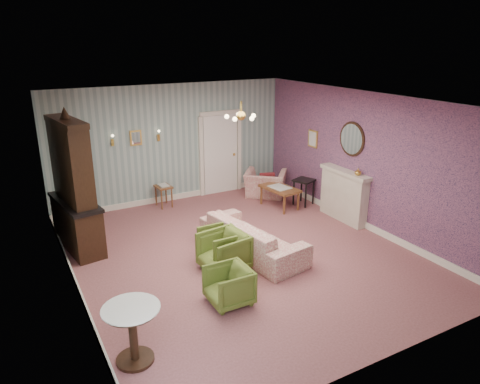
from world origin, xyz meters
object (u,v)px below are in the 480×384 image
fireplace (344,195)px  side_table_black (303,192)px  coffee_table (279,197)px  pedestal_table (133,334)px  olive_chair_b (224,250)px  wingback_chair (265,180)px  dresser (72,182)px  sofa_chintz (252,231)px  olive_chair_a (229,284)px  olive_chair_c (223,244)px

fireplace → side_table_black: fireplace is taller
coffee_table → pedestal_table: (-4.69, -3.72, 0.14)m
olive_chair_b → fireplace: bearing=95.0°
wingback_chair → side_table_black: (0.48, -1.00, -0.12)m
dresser → coffee_table: bearing=-8.5°
dresser → wingback_chair: bearing=1.7°
wingback_chair → dresser: dresser is taller
sofa_chintz → coffee_table: size_ratio=2.32×
coffee_table → side_table_black: size_ratio=1.53×
olive_chair_a → sofa_chintz: (1.20, 1.31, 0.12)m
coffee_table → side_table_black: (0.61, -0.14, 0.07)m
sofa_chintz → dresser: bearing=48.3°
wingback_chair → pedestal_table: (-4.82, -4.59, -0.05)m
sofa_chintz → fireplace: fireplace is taller
olive_chair_c → fireplace: 3.37m
olive_chair_b → coffee_table: size_ratio=0.76×
wingback_chair → side_table_black: 1.12m
olive_chair_a → olive_chair_b: bearing=157.9°
wingback_chair → side_table_black: bearing=156.1°
sofa_chintz → coffee_table: (1.82, 1.80, -0.20)m
sofa_chintz → side_table_black: 2.95m
olive_chair_b → side_table_black: size_ratio=1.17×
olive_chair_b → wingback_chair: 4.06m
side_table_black → pedestal_table: 6.40m
wingback_chair → coffee_table: bearing=121.7°
olive_chair_b → olive_chair_c: size_ratio=1.03×
olive_chair_c → olive_chair_b: bearing=-23.7°
dresser → side_table_black: dresser is taller
dresser → fireplace: bearing=-22.2°
olive_chair_b → coffee_table: bearing=121.4°
wingback_chair → dresser: bearing=50.4°
pedestal_table → olive_chair_c: bearing=40.0°
wingback_chair → sofa_chintz: bearing=94.4°
sofa_chintz → dresser: 3.52m
wingback_chair → olive_chair_b: bearing=88.3°
olive_chair_a → olive_chair_b: size_ratio=0.86×
coffee_table → olive_chair_a: bearing=-134.0°
wingback_chair → coffee_table: 0.90m
dresser → olive_chair_c: bearing=-49.4°
dresser → sofa_chintz: bearing=-40.8°
wingback_chair → fireplace: (0.69, -2.21, 0.14)m
wingback_chair → fireplace: 2.32m
wingback_chair → pedestal_table: bearing=84.2°
olive_chair_c → pedestal_table: pedestal_table is taller
sofa_chintz → pedestal_table: size_ratio=2.91×
dresser → pedestal_table: 3.87m
sofa_chintz → fireplace: 2.69m
side_table_black → coffee_table: bearing=167.3°
olive_chair_b → dresser: dresser is taller
olive_chair_b → sofa_chintz: 0.85m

